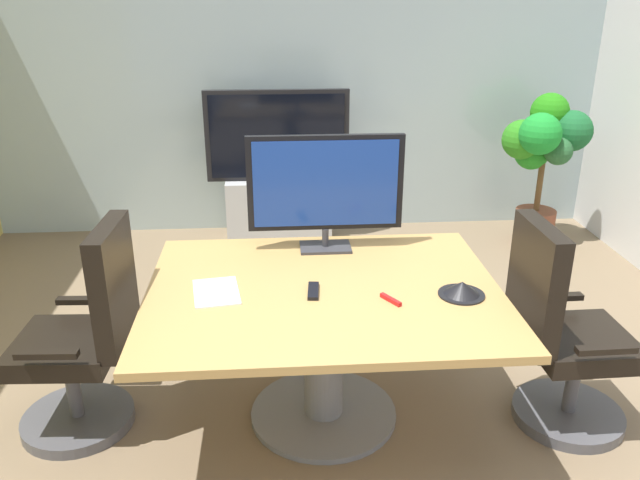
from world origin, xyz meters
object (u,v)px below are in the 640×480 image
(conference_table, at_px, (324,322))
(potted_plant, at_px, (543,150))
(office_chair_right, at_px, (561,344))
(wall_display_unit, at_px, (279,191))
(office_chair_left, at_px, (86,347))
(remote_control, at_px, (313,291))
(tv_monitor, at_px, (325,186))
(conference_phone, at_px, (462,289))

(conference_table, distance_m, potted_plant, 3.04)
(office_chair_right, relative_size, wall_display_unit, 0.83)
(office_chair_left, relative_size, wall_display_unit, 0.83)
(office_chair_right, bearing_deg, conference_table, 82.84)
(conference_table, height_order, potted_plant, potted_plant)
(potted_plant, bearing_deg, conference_table, -131.49)
(office_chair_left, bearing_deg, remote_control, 89.74)
(tv_monitor, relative_size, wall_display_unit, 0.64)
(potted_plant, bearing_deg, office_chair_left, -144.66)
(office_chair_right, bearing_deg, tv_monitor, 59.73)
(office_chair_left, relative_size, remote_control, 6.41)
(conference_table, xyz_separation_m, wall_display_unit, (-0.19, 2.53, -0.12))
(office_chair_right, relative_size, remote_control, 6.41)
(conference_table, relative_size, conference_phone, 7.75)
(conference_table, bearing_deg, potted_plant, 48.51)
(potted_plant, relative_size, remote_control, 7.52)
(office_chair_left, xyz_separation_m, tv_monitor, (1.22, 0.48, 0.65))
(conference_table, relative_size, office_chair_left, 1.56)
(office_chair_left, xyz_separation_m, potted_plant, (3.18, 2.25, 0.37))
(conference_phone, bearing_deg, tv_monitor, 133.53)
(tv_monitor, distance_m, remote_control, 0.66)
(potted_plant, xyz_separation_m, remote_control, (-2.06, -2.31, -0.08))
(conference_table, bearing_deg, conference_phone, -10.92)
(tv_monitor, bearing_deg, remote_control, -100.56)
(wall_display_unit, distance_m, remote_control, 2.60)
(office_chair_right, bearing_deg, potted_plant, -20.27)
(office_chair_left, distance_m, potted_plant, 3.91)
(office_chair_left, bearing_deg, conference_phone, 88.54)
(office_chair_left, distance_m, remote_control, 1.16)
(office_chair_left, height_order, remote_control, office_chair_left)
(office_chair_right, relative_size, potted_plant, 0.85)
(tv_monitor, xyz_separation_m, potted_plant, (1.96, 1.77, -0.27))
(office_chair_left, relative_size, office_chair_right, 1.00)
(office_chair_right, xyz_separation_m, conference_phone, (-0.53, 0.00, 0.32))
(office_chair_left, height_order, wall_display_unit, wall_display_unit)
(conference_phone, xyz_separation_m, remote_control, (-0.70, 0.08, -0.02))
(office_chair_right, distance_m, remote_control, 1.26)
(tv_monitor, bearing_deg, office_chair_right, -29.29)
(tv_monitor, xyz_separation_m, remote_control, (-0.10, -0.55, -0.35))
(conference_table, height_order, office_chair_left, office_chair_left)
(conference_table, relative_size, wall_display_unit, 1.30)
(conference_table, height_order, office_chair_right, office_chair_right)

